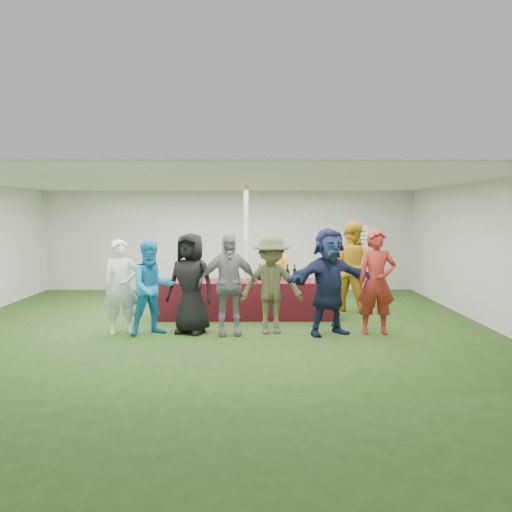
{
  "coord_description": "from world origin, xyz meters",
  "views": [
    {
      "loc": [
        0.65,
        -9.57,
        2.12
      ],
      "look_at": [
        0.71,
        0.34,
        1.25
      ],
      "focal_mm": 35.0,
      "sensor_mm": 36.0,
      "label": 1
    }
  ],
  "objects_px": {
    "dump_bucket": "(325,278)",
    "customer_0": "(121,287)",
    "staff_pourer": "(277,275)",
    "customer_2": "(191,283)",
    "wine_list_sign": "(358,245)",
    "customer_6": "(377,282)",
    "customer_1": "(152,288)",
    "customer_4": "(271,284)",
    "serving_table": "(246,299)",
    "customer_5": "(329,281)",
    "customer_3": "(228,284)",
    "staff_back": "(351,266)"
  },
  "relations": [
    {
      "from": "serving_table",
      "to": "wine_list_sign",
      "type": "height_order",
      "value": "wine_list_sign"
    },
    {
      "from": "staff_pourer",
      "to": "customer_3",
      "type": "relative_size",
      "value": 0.91
    },
    {
      "from": "customer_3",
      "to": "customer_5",
      "type": "relative_size",
      "value": 0.95
    },
    {
      "from": "wine_list_sign",
      "to": "customer_2",
      "type": "bearing_deg",
      "value": -135.86
    },
    {
      "from": "wine_list_sign",
      "to": "customer_3",
      "type": "distance_m",
      "value": 4.77
    },
    {
      "from": "customer_4",
      "to": "wine_list_sign",
      "type": "bearing_deg",
      "value": 52.15
    },
    {
      "from": "wine_list_sign",
      "to": "customer_2",
      "type": "xyz_separation_m",
      "value": [
        -3.67,
        -3.56,
        -0.43
      ]
    },
    {
      "from": "staff_pourer",
      "to": "customer_2",
      "type": "bearing_deg",
      "value": 69.6
    },
    {
      "from": "dump_bucket",
      "to": "customer_2",
      "type": "xyz_separation_m",
      "value": [
        -2.51,
        -1.04,
        0.04
      ]
    },
    {
      "from": "customer_1",
      "to": "customer_4",
      "type": "height_order",
      "value": "customer_4"
    },
    {
      "from": "dump_bucket",
      "to": "customer_0",
      "type": "height_order",
      "value": "customer_0"
    },
    {
      "from": "dump_bucket",
      "to": "customer_5",
      "type": "distance_m",
      "value": 1.17
    },
    {
      "from": "dump_bucket",
      "to": "customer_5",
      "type": "height_order",
      "value": "customer_5"
    },
    {
      "from": "staff_pourer",
      "to": "customer_2",
      "type": "height_order",
      "value": "customer_2"
    },
    {
      "from": "customer_3",
      "to": "serving_table",
      "type": "bearing_deg",
      "value": 70.71
    },
    {
      "from": "customer_5",
      "to": "customer_6",
      "type": "bearing_deg",
      "value": -17.1
    },
    {
      "from": "staff_pourer",
      "to": "customer_2",
      "type": "xyz_separation_m",
      "value": [
        -1.61,
        -1.84,
        0.08
      ]
    },
    {
      "from": "dump_bucket",
      "to": "customer_2",
      "type": "distance_m",
      "value": 2.72
    },
    {
      "from": "wine_list_sign",
      "to": "customer_3",
      "type": "bearing_deg",
      "value": -129.27
    },
    {
      "from": "customer_1",
      "to": "customer_6",
      "type": "xyz_separation_m",
      "value": [
        3.9,
        0.04,
        0.09
      ]
    },
    {
      "from": "serving_table",
      "to": "customer_5",
      "type": "height_order",
      "value": "customer_5"
    },
    {
      "from": "customer_0",
      "to": "customer_2",
      "type": "relative_size",
      "value": 0.93
    },
    {
      "from": "customer_2",
      "to": "customer_4",
      "type": "distance_m",
      "value": 1.42
    },
    {
      "from": "customer_6",
      "to": "dump_bucket",
      "type": "bearing_deg",
      "value": 125.36
    },
    {
      "from": "wine_list_sign",
      "to": "customer_6",
      "type": "xyz_separation_m",
      "value": [
        -0.43,
        -3.63,
        -0.4
      ]
    },
    {
      "from": "customer_3",
      "to": "customer_5",
      "type": "height_order",
      "value": "customer_5"
    },
    {
      "from": "customer_1",
      "to": "customer_3",
      "type": "bearing_deg",
      "value": -27.76
    },
    {
      "from": "customer_0",
      "to": "customer_4",
      "type": "distance_m",
      "value": 2.62
    },
    {
      "from": "customer_0",
      "to": "customer_4",
      "type": "height_order",
      "value": "customer_4"
    },
    {
      "from": "customer_3",
      "to": "customer_5",
      "type": "bearing_deg",
      "value": -7.55
    },
    {
      "from": "serving_table",
      "to": "customer_2",
      "type": "bearing_deg",
      "value": -127.13
    },
    {
      "from": "customer_6",
      "to": "customer_2",
      "type": "bearing_deg",
      "value": -179.41
    },
    {
      "from": "wine_list_sign",
      "to": "customer_3",
      "type": "height_order",
      "value": "wine_list_sign"
    },
    {
      "from": "staff_pourer",
      "to": "dump_bucket",
      "type": "bearing_deg",
      "value": 159.17
    },
    {
      "from": "dump_bucket",
      "to": "wine_list_sign",
      "type": "height_order",
      "value": "wine_list_sign"
    },
    {
      "from": "wine_list_sign",
      "to": "customer_4",
      "type": "height_order",
      "value": "wine_list_sign"
    },
    {
      "from": "dump_bucket",
      "to": "customer_1",
      "type": "height_order",
      "value": "customer_1"
    },
    {
      "from": "serving_table",
      "to": "customer_3",
      "type": "distance_m",
      "value": 1.49
    },
    {
      "from": "staff_pourer",
      "to": "staff_back",
      "type": "relative_size",
      "value": 0.84
    },
    {
      "from": "serving_table",
      "to": "customer_5",
      "type": "bearing_deg",
      "value": -43.44
    },
    {
      "from": "staff_pourer",
      "to": "customer_2",
      "type": "relative_size",
      "value": 0.91
    },
    {
      "from": "staff_pourer",
      "to": "customer_5",
      "type": "relative_size",
      "value": 0.86
    },
    {
      "from": "customer_0",
      "to": "customer_6",
      "type": "height_order",
      "value": "customer_6"
    },
    {
      "from": "customer_0",
      "to": "customer_5",
      "type": "relative_size",
      "value": 0.89
    },
    {
      "from": "customer_1",
      "to": "customer_4",
      "type": "bearing_deg",
      "value": -24.85
    },
    {
      "from": "customer_4",
      "to": "customer_0",
      "type": "bearing_deg",
      "value": 174.81
    },
    {
      "from": "wine_list_sign",
      "to": "customer_0",
      "type": "relative_size",
      "value": 1.09
    },
    {
      "from": "customer_2",
      "to": "customer_6",
      "type": "height_order",
      "value": "customer_6"
    },
    {
      "from": "customer_2",
      "to": "customer_5",
      "type": "bearing_deg",
      "value": 16.03
    },
    {
      "from": "staff_pourer",
      "to": "staff_back",
      "type": "distance_m",
      "value": 1.6
    }
  ]
}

